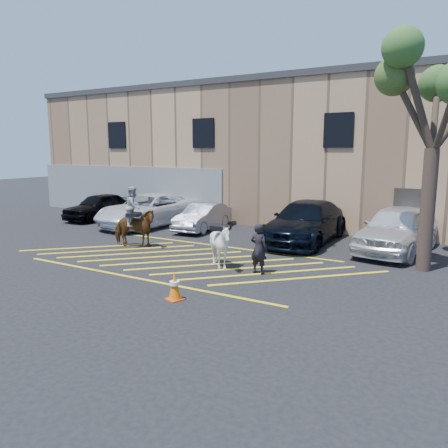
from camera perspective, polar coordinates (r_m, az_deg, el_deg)
The scene contains 13 objects.
ground at distance 15.37m, azimuth -4.23°, elevation -4.51°, with size 90.00×90.00×0.00m, color black.
car_black_suv at distance 24.77m, azimuth -16.00°, elevation 2.24°, with size 1.69×4.19×1.43m, color black.
car_white_pickup at distance 22.05m, azimuth -9.78°, elevation 1.81°, with size 2.64×5.72×1.59m, color white.
car_silver_sedan at distance 20.66m, azimuth -2.79°, elevation 0.93°, with size 1.32×3.79×1.25m, color #90949D.
car_blue_suv at distance 18.26m, azimuth 10.62°, elevation 0.27°, with size 2.32×5.71×1.66m, color black.
car_white_suv at distance 17.37m, azimuth 21.65°, elevation -0.60°, with size 2.05×5.08×1.73m, color silver.
handler at distance 13.37m, azimuth 4.56°, elevation -3.23°, with size 0.57×0.37×1.56m, color black.
warehouse at distance 25.69m, azimuth 11.18°, elevation 9.25°, with size 32.42×10.20×7.30m.
hatching_zone at distance 15.13m, azimuth -4.88°, elevation -4.73°, with size 12.60×5.12×0.01m.
mounted_bay at distance 17.30m, azimuth -11.67°, elevation 0.16°, with size 1.96×1.36×2.37m.
saddled_white at distance 13.97m, azimuth -0.44°, elevation -2.77°, with size 1.30×1.44×1.48m.
traffic_cone at distance 11.20m, azimuth -6.47°, elevation -8.04°, with size 0.49×0.49×0.73m.
tree at distance 14.90m, azimuth 26.05°, elevation 16.18°, with size 3.99×4.37×7.31m.
Camera 1 is at (8.48, -12.25, 3.76)m, focal length 35.00 mm.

